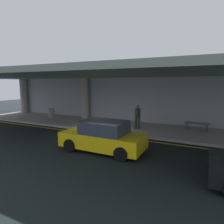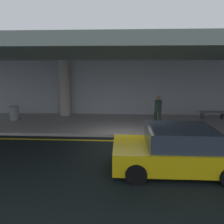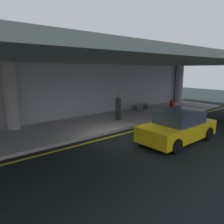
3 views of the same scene
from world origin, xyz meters
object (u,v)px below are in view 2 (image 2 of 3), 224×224
Objects in this scene: car_yellow_taxi at (176,150)px; bench_metal at (213,114)px; traveler_with_luggage at (158,109)px; trash_bin_steel at (14,113)px; support_column_left_mid at (64,88)px.

bench_metal is at bearing 60.79° from car_yellow_taxi.
traveler_with_luggage reaches higher than trash_bin_steel.
traveler_with_luggage is 8.77m from trash_bin_steel.
traveler_with_luggage is (0.21, 4.59, 0.40)m from car_yellow_taxi.
car_yellow_taxi is at bearing -122.78° from bench_metal.
car_yellow_taxi reaches higher than bench_metal.
car_yellow_taxi is 2.56× the size of bench_metal.
car_yellow_taxi is 2.44× the size of traveler_with_luggage.
bench_metal is at bearing -77.34° from traveler_with_luggage.
support_column_left_mid reaches higher than trash_bin_steel.
bench_metal is (3.95, 6.14, -0.21)m from car_yellow_taxi.
car_yellow_taxi is 4.82× the size of trash_bin_steel.
traveler_with_luggage is 1.05× the size of bench_metal.
support_column_left_mid is at bearing 176.16° from bench_metal.
car_yellow_taxi is at bearing -32.62° from trash_bin_steel.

